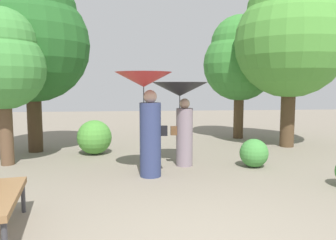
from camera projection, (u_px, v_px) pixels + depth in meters
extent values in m
cylinder|color=navy|center=(150.00, 140.00, 6.49)|extent=(0.42, 0.42, 1.48)
sphere|color=tan|center=(150.00, 97.00, 6.40)|extent=(0.26, 0.26, 0.26)
cylinder|color=#333338|center=(144.00, 108.00, 6.40)|extent=(0.02, 0.02, 0.82)
cone|color=#B22D2D|center=(144.00, 80.00, 6.34)|extent=(1.11, 1.11, 0.29)
cube|color=black|center=(164.00, 131.00, 6.52)|extent=(0.14, 0.10, 0.20)
cylinder|color=gray|center=(184.00, 137.00, 7.37)|extent=(0.37, 0.37, 1.30)
sphere|color=tan|center=(185.00, 104.00, 7.29)|extent=(0.23, 0.23, 0.23)
cylinder|color=#333338|center=(180.00, 112.00, 7.29)|extent=(0.02, 0.02, 0.72)
cone|color=black|center=(180.00, 89.00, 7.23)|extent=(1.24, 1.24, 0.31)
cube|color=brown|center=(174.00, 131.00, 7.31)|extent=(0.14, 0.10, 0.20)
cylinder|color=#38383D|center=(5.00, 239.00, 3.40)|extent=(0.06, 0.06, 0.44)
cylinder|color=#38383D|center=(23.00, 197.00, 4.68)|extent=(0.06, 0.06, 0.44)
cylinder|color=#42301E|center=(33.00, 81.00, 8.80)|extent=(0.39, 0.39, 3.86)
sphere|color=#235B23|center=(31.00, 45.00, 8.70)|extent=(3.07, 3.07, 3.07)
sphere|color=#235B23|center=(30.00, 15.00, 8.62)|extent=(2.46, 2.46, 2.46)
cylinder|color=#4C3823|center=(289.00, 78.00, 9.54)|extent=(0.41, 0.41, 4.07)
sphere|color=#4C9338|center=(290.00, 42.00, 9.43)|extent=(3.19, 3.19, 3.19)
sphere|color=#4C9338|center=(292.00, 13.00, 9.35)|extent=(2.55, 2.55, 2.55)
cylinder|color=brown|center=(5.00, 101.00, 7.35)|extent=(0.29, 0.29, 2.94)
sphere|color=#428C3D|center=(3.00, 68.00, 7.28)|extent=(1.86, 1.86, 1.86)
sphere|color=#428C3D|center=(1.00, 41.00, 7.21)|extent=(1.49, 1.49, 1.49)
cylinder|color=#4C3823|center=(239.00, 89.00, 11.14)|extent=(0.34, 0.34, 3.36)
sphere|color=#387F33|center=(240.00, 65.00, 11.05)|extent=(2.44, 2.44, 2.44)
sphere|color=#387F33|center=(240.00, 44.00, 10.98)|extent=(1.95, 1.95, 1.95)
sphere|color=#428C3D|center=(254.00, 153.00, 7.27)|extent=(0.63, 0.63, 0.63)
sphere|color=#4C9338|center=(94.00, 137.00, 8.62)|extent=(0.91, 0.91, 0.91)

